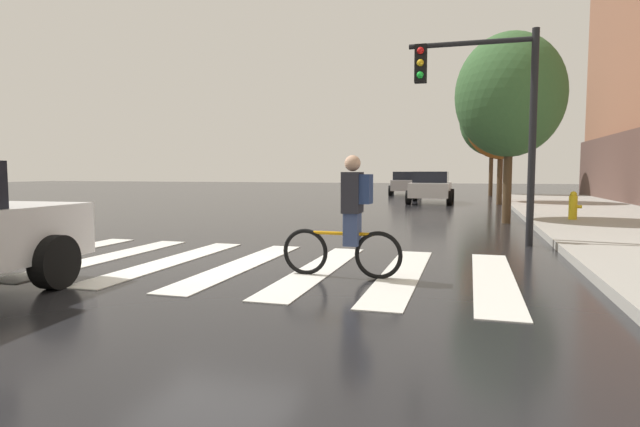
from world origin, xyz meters
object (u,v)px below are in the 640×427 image
sedan_mid (431,187)px  sedan_far (405,183)px  traffic_light_near (489,101)px  street_tree_near (510,95)px  cyclist (350,217)px  street_tree_mid (501,118)px  fire_hydrant (573,206)px  street_tree_far (492,119)px

sedan_mid → sedan_far: sedan_mid is taller
traffic_light_near → street_tree_near: size_ratio=0.79×
cyclist → street_tree_near: size_ratio=0.32×
sedan_mid → street_tree_mid: (3.02, -0.22, 3.10)m
sedan_mid → cyclist: cyclist is taller
sedan_far → cyclist: size_ratio=2.57×
street_tree_near → traffic_light_near: bearing=-98.5°
street_tree_mid → cyclist: bearing=-99.2°
fire_hydrant → street_tree_near: size_ratio=0.15×
fire_hydrant → street_tree_mid: bearing=99.4°
traffic_light_near → fire_hydrant: bearing=62.7°
fire_hydrant → sedan_mid: bearing=116.2°
sedan_mid → street_tree_far: (2.96, 8.55, 3.90)m
sedan_far → cyclist: cyclist is taller
fire_hydrant → street_tree_far: 18.21m
sedan_far → traffic_light_near: bearing=-79.1°
street_tree_near → street_tree_far: bearing=89.4°
sedan_mid → traffic_light_near: size_ratio=1.02×
street_tree_far → cyclist: bearing=-96.1°
sedan_far → fire_hydrant: sedan_far is taller
sedan_mid → traffic_light_near: (2.06, -13.84, 2.10)m
cyclist → street_tree_mid: street_tree_mid is taller
sedan_mid → street_tree_mid: street_tree_mid is taller
street_tree_mid → fire_hydrant: bearing=-80.6°
sedan_mid → street_tree_near: 9.98m
sedan_mid → fire_hydrant: size_ratio=5.47×
sedan_far → traffic_light_near: size_ratio=1.05×
traffic_light_near → street_tree_mid: bearing=86.0°
fire_hydrant → street_tree_far: size_ratio=0.11×
sedan_far → cyclist: (2.35, -26.02, 0.09)m
traffic_light_near → street_tree_far: 22.48m
cyclist → street_tree_near: street_tree_near is taller
sedan_far → street_tree_mid: bearing=-58.5°
sedan_mid → cyclist: bearing=-89.5°
sedan_far → traffic_light_near: traffic_light_near is taller
cyclist → street_tree_mid: bearing=80.8°
cyclist → street_tree_mid: (2.85, 17.53, 3.01)m
fire_hydrant → street_tree_near: (-1.73, -0.04, 3.06)m
sedan_mid → street_tree_far: street_tree_far is taller
sedan_mid → street_tree_near: size_ratio=0.80×
traffic_light_near → street_tree_far: bearing=87.7°
cyclist → street_tree_near: (2.59, 8.60, 2.75)m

